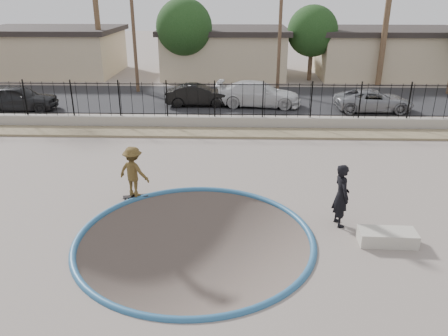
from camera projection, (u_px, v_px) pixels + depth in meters
ground at (217, 137)px, 25.21m from camera, size 120.00×120.00×2.20m
bowl_pit at (195, 239)px, 12.75m from camera, size 6.84×6.84×1.80m
coping_ring at (195, 239)px, 12.75m from camera, size 7.04×7.04×0.20m
rock_strip at (214, 133)px, 22.18m from camera, size 42.00×1.60×0.11m
retaining_wall at (215, 122)px, 23.11m from camera, size 42.00×0.45×0.60m
fence at (215, 100)px, 22.66m from camera, size 40.00×0.04×1.80m
street at (220, 99)px, 29.42m from camera, size 90.00×8.00×0.04m
house_west at (52, 50)px, 37.94m from camera, size 11.60×8.60×3.90m
house_center at (224, 51)px, 37.49m from camera, size 10.60×8.60×3.90m
house_east at (389, 52)px, 37.07m from camera, size 12.60×8.60×3.90m
utility_pole_left at (133, 24)px, 29.70m from camera, size 1.70×0.24×9.00m
utility_pole_mid at (280, 20)px, 29.31m from camera, size 1.70×0.24×9.50m
street_tree_left at (184, 27)px, 33.51m from camera, size 4.32×4.32×6.36m
street_tree_mid at (312, 31)px, 34.27m from camera, size 3.96×3.96×5.83m
skater at (134, 174)px, 14.96m from camera, size 1.32×1.05×1.78m
skateboard at (136, 196)px, 15.27m from camera, size 0.89×0.44×0.07m
videographer at (341, 195)px, 13.18m from camera, size 0.60×0.80×1.99m
concrete_ledge at (387, 237)px, 12.46m from camera, size 1.62×0.75×0.40m
car_a at (19, 98)px, 26.16m from camera, size 4.61×2.18×1.52m
car_b at (198, 95)px, 27.30m from camera, size 4.09×1.56×1.33m
car_c at (259, 94)px, 27.20m from camera, size 5.42×2.64×1.52m
car_d at (374, 100)px, 26.09m from camera, size 4.60×2.16×1.27m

